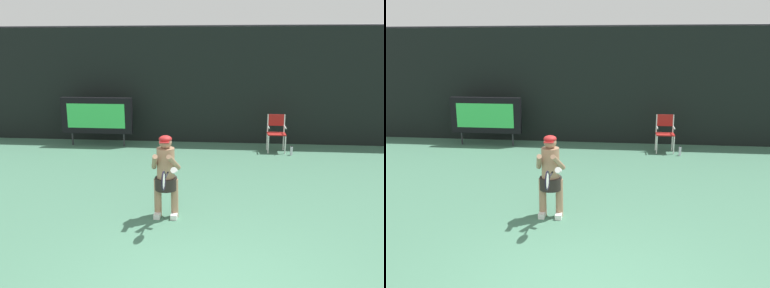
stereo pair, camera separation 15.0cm
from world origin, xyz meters
The scene contains 6 objects.
backdrop_screen centered at (0.00, 8.50, 1.81)m, with size 18.00×0.12×3.66m.
scoreboard centered at (-3.84, 7.67, 0.95)m, with size 2.20×0.21×1.50m.
umpire_chair centered at (1.60, 7.48, 0.62)m, with size 0.52×0.44×1.08m.
water_bottle centered at (2.00, 7.06, 0.12)m, with size 0.07×0.07×0.27m.
tennis_player centered at (-0.85, 2.54, 0.80)m, with size 0.53×0.60×1.48m.
tennis_racket centered at (-0.78, 1.88, 0.90)m, with size 0.03×0.60×0.31m.
Camera 1 is at (0.22, -3.86, 2.87)m, focal length 36.50 mm.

